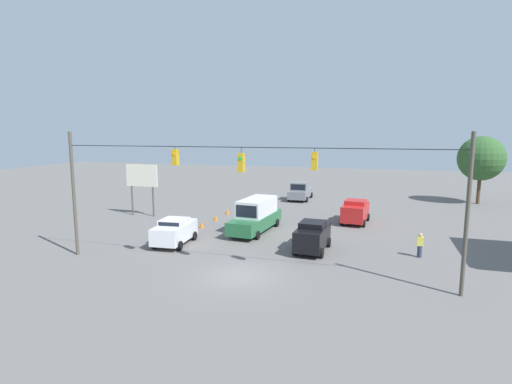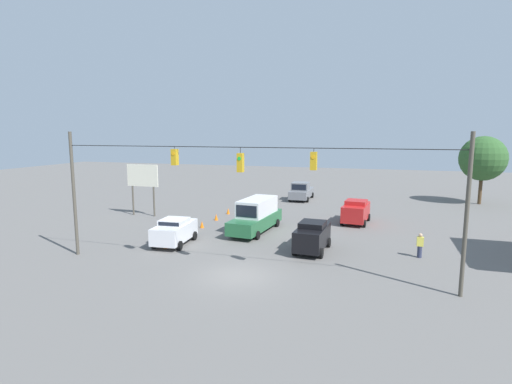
% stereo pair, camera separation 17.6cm
% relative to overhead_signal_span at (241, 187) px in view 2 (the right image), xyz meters
% --- Properties ---
extents(ground_plane, '(140.00, 140.00, 0.00)m').
position_rel_overhead_signal_span_xyz_m(ground_plane, '(0.01, 0.56, -4.87)').
color(ground_plane, '#605E5B').
extents(overhead_signal_span, '(22.73, 0.38, 7.91)m').
position_rel_overhead_signal_span_xyz_m(overhead_signal_span, '(0.00, 0.00, 0.00)').
color(overhead_signal_span, '#4C473D').
rests_on(overhead_signal_span, ground_plane).
extents(pickup_truck_grey_withflow_deep, '(2.29, 5.24, 2.12)m').
position_rel_overhead_signal_span_xyz_m(pickup_truck_grey_withflow_deep, '(1.49, -25.43, -3.89)').
color(pickup_truck_grey_withflow_deep, slate).
rests_on(pickup_truck_grey_withflow_deep, ground_plane).
extents(sedan_red_oncoming_far, '(2.42, 4.30, 2.03)m').
position_rel_overhead_signal_span_xyz_m(sedan_red_oncoming_far, '(-5.42, -14.73, -3.81)').
color(sedan_red_oncoming_far, red).
rests_on(sedan_red_oncoming_far, ground_plane).
extents(box_truck_green_withflow_mid, '(2.75, 6.99, 2.62)m').
position_rel_overhead_signal_span_xyz_m(box_truck_green_withflow_mid, '(2.03, -9.40, -3.56)').
color(box_truck_green_withflow_mid, '#236038').
rests_on(box_truck_green_withflow_mid, ground_plane).
extents(sedan_black_crossing_near, '(2.13, 4.15, 2.01)m').
position_rel_overhead_signal_span_xyz_m(sedan_black_crossing_near, '(-3.17, -5.28, -3.82)').
color(sedan_black_crossing_near, black).
rests_on(sedan_black_crossing_near, ground_plane).
extents(sedan_white_parked_shoulder, '(2.35, 4.24, 1.83)m').
position_rel_overhead_signal_span_xyz_m(sedan_white_parked_shoulder, '(6.43, -4.05, -3.91)').
color(sedan_white_parked_shoulder, silver).
rests_on(sedan_white_parked_shoulder, ground_plane).
extents(traffic_cone_nearest, '(0.33, 0.33, 0.58)m').
position_rel_overhead_signal_span_xyz_m(traffic_cone_nearest, '(6.53, -2.97, -4.58)').
color(traffic_cone_nearest, orange).
rests_on(traffic_cone_nearest, ground_plane).
extents(traffic_cone_second, '(0.33, 0.33, 0.58)m').
position_rel_overhead_signal_span_xyz_m(traffic_cone_second, '(6.49, -6.00, -4.58)').
color(traffic_cone_second, orange).
rests_on(traffic_cone_second, ground_plane).
extents(traffic_cone_third, '(0.33, 0.33, 0.58)m').
position_rel_overhead_signal_span_xyz_m(traffic_cone_third, '(6.67, -9.08, -4.58)').
color(traffic_cone_third, orange).
rests_on(traffic_cone_third, ground_plane).
extents(traffic_cone_fourth, '(0.33, 0.33, 0.58)m').
position_rel_overhead_signal_span_xyz_m(traffic_cone_fourth, '(6.67, -12.09, -4.58)').
color(traffic_cone_fourth, orange).
rests_on(traffic_cone_fourth, ground_plane).
extents(traffic_cone_fifth, '(0.33, 0.33, 0.58)m').
position_rel_overhead_signal_span_xyz_m(traffic_cone_fifth, '(6.66, -15.02, -4.58)').
color(traffic_cone_fifth, orange).
rests_on(traffic_cone_fifth, ground_plane).
extents(traffic_cone_farthest, '(0.33, 0.33, 0.58)m').
position_rel_overhead_signal_span_xyz_m(traffic_cone_farthest, '(6.46, -18.28, -4.58)').
color(traffic_cone_farthest, orange).
rests_on(traffic_cone_farthest, ground_plane).
extents(roadside_billboard, '(3.26, 0.16, 4.88)m').
position_rel_overhead_signal_span_xyz_m(roadside_billboard, '(14.09, -12.00, -1.39)').
color(roadside_billboard, '#4C473D').
rests_on(roadside_billboard, ground_plane).
extents(pedestrian, '(0.40, 0.28, 1.58)m').
position_rel_overhead_signal_span_xyz_m(pedestrian, '(-9.90, -5.91, -4.09)').
color(pedestrian, '#2D334C').
rests_on(pedestrian, ground_plane).
extents(tree_horizon_left, '(4.87, 4.87, 7.49)m').
position_rel_overhead_signal_span_xyz_m(tree_horizon_left, '(-17.93, -28.45, 0.17)').
color(tree_horizon_left, '#4C3823').
rests_on(tree_horizon_left, ground_plane).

